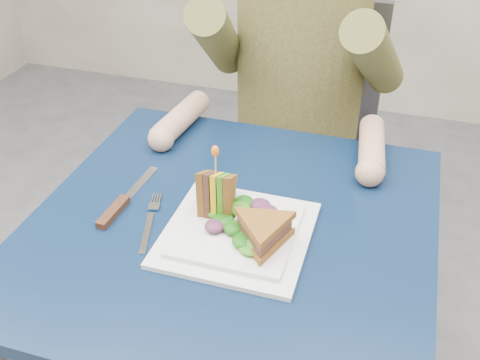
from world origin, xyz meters
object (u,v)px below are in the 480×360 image
(sandwich_flat, at_px, (263,231))
(sandwich_upright, at_px, (216,193))
(chair, at_px, (302,134))
(table, at_px, (232,253))
(diner, at_px, (302,26))
(fork, at_px, (149,223))
(knife, at_px, (119,206))
(plate, at_px, (237,233))

(sandwich_flat, bearing_deg, sandwich_upright, 147.36)
(chair, relative_size, sandwich_flat, 5.22)
(table, height_order, sandwich_upright, sandwich_upright)
(sandwich_flat, bearing_deg, diner, 96.97)
(fork, bearing_deg, sandwich_upright, 27.91)
(chair, bearing_deg, fork, -100.92)
(chair, distance_m, sandwich_upright, 0.73)
(diner, height_order, sandwich_upright, diner)
(fork, bearing_deg, diner, 77.20)
(diner, height_order, sandwich_flat, diner)
(diner, relative_size, sandwich_upright, 5.15)
(table, bearing_deg, sandwich_upright, 167.98)
(table, xyz_separation_m, knife, (-0.22, -0.03, 0.09))
(table, relative_size, knife, 3.38)
(plate, bearing_deg, diner, 92.19)
(table, height_order, sandwich_flat, sandwich_flat)
(sandwich_upright, xyz_separation_m, knife, (-0.19, -0.03, -0.05))
(chair, relative_size, plate, 3.58)
(fork, distance_m, knife, 0.08)
(sandwich_flat, bearing_deg, fork, 177.42)
(plate, bearing_deg, knife, 177.38)
(chair, height_order, diner, diner)
(sandwich_flat, xyz_separation_m, fork, (-0.22, 0.01, -0.04))
(diner, relative_size, fork, 4.22)
(table, xyz_separation_m, plate, (0.02, -0.04, 0.09))
(sandwich_upright, xyz_separation_m, fork, (-0.11, -0.06, -0.05))
(chair, relative_size, knife, 4.19)
(table, distance_m, chair, 0.70)
(table, height_order, knife, knife)
(sandwich_flat, bearing_deg, plate, 155.56)
(table, relative_size, sandwich_flat, 4.21)
(sandwich_upright, distance_m, fork, 0.14)
(plate, bearing_deg, sandwich_flat, -24.44)
(fork, relative_size, knife, 0.80)
(sandwich_flat, distance_m, knife, 0.30)
(chair, xyz_separation_m, plate, (0.02, -0.73, 0.20))
(sandwich_flat, bearing_deg, table, 141.11)
(sandwich_flat, xyz_separation_m, sandwich_upright, (-0.11, 0.07, 0.01))
(plate, height_order, fork, plate)
(sandwich_upright, relative_size, knife, 0.65)
(table, height_order, fork, fork)
(chair, bearing_deg, table, -90.00)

